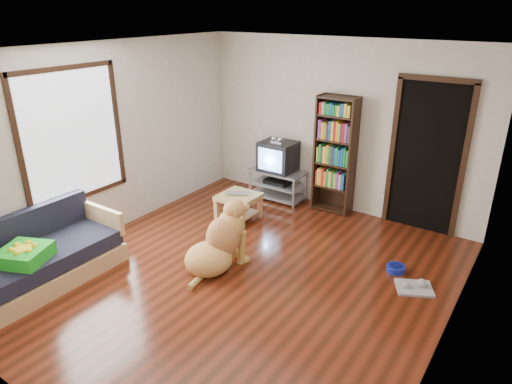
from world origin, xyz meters
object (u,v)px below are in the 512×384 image
Objects in this scene: green_cushion at (24,254)px; grey_rag at (414,288)px; laptop at (237,195)px; tv_stand at (278,183)px; crt_tv at (279,156)px; dog at (219,244)px; dog_bowl at (396,269)px; sofa at (42,261)px; coffee_table at (238,202)px; bookshelf at (335,149)px.

grey_rag is at bearing 11.40° from green_cushion.
green_cushion reaches higher than laptop.
crt_tv is at bearing 90.00° from tv_stand.
dog is (-2.14, -0.88, 0.31)m from grey_rag.
crt_tv is at bearing 154.42° from dog_bowl.
sofa is (-0.12, 0.24, -0.24)m from green_cushion.
tv_stand is 1.64× the size of coffee_table.
dog_bowl is 0.55× the size of grey_rag.
dog_bowl is 4.20m from sofa.
laptop is 0.62× the size of coffee_table.
grey_rag is 0.22× the size of bookshelf.
dog_bowl is at bearing -25.15° from tv_stand.
laptop is 0.59× the size of crt_tv.
sofa is 2.77m from coffee_table.
green_cushion reaches higher than dog_bowl.
laptop is at bearing -90.00° from coffee_table.
sofa is at bearing -144.01° from laptop.
green_cushion is 0.44× the size of dog.
dog is at bearing 42.18° from sofa.
dog reaches higher than sofa.
laptop is 1.06m from tv_stand.
grey_rag is 0.73× the size of coffee_table.
dog_bowl is 0.40× the size of coffee_table.
bookshelf is 2.47m from dog.
bookshelf is (-1.74, 1.47, 0.99)m from grey_rag.
crt_tv reaches higher than sofa.
laptop is 0.19× the size of sofa.
green_cushion is 1.38× the size of laptop.
coffee_table is at bearing 70.62° from sofa.
laptop is (0.79, 2.82, -0.08)m from green_cushion.
coffee_table reaches higher than dog_bowl.
dog_bowl is 2.74m from crt_tv.
dog_bowl is 2.12m from bookshelf.
laptop is 0.32× the size of dog.
coffee_table is at bearing 116.29° from dog.
laptop is at bearing 50.45° from green_cushion.
dog is (1.40, 1.62, -0.18)m from green_cushion.
laptop is 0.38× the size of tv_stand.
dog reaches higher than grey_rag.
dog is at bearing -157.70° from grey_rag.
dog_bowl reaches higher than grey_rag.
coffee_table is (-2.75, 0.35, 0.27)m from grey_rag.
dog is (0.61, -1.20, -0.09)m from laptop.
laptop reaches higher than dog_bowl.
laptop is 0.14m from coffee_table.
coffee_table is at bearing 50.61° from green_cushion.
tv_stand is (0.06, 1.05, -0.14)m from laptop.
bookshelf reaches higher than dog.
dog_bowl is at bearing -40.18° from bookshelf.
sofa is (-3.66, -2.26, 0.25)m from grey_rag.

